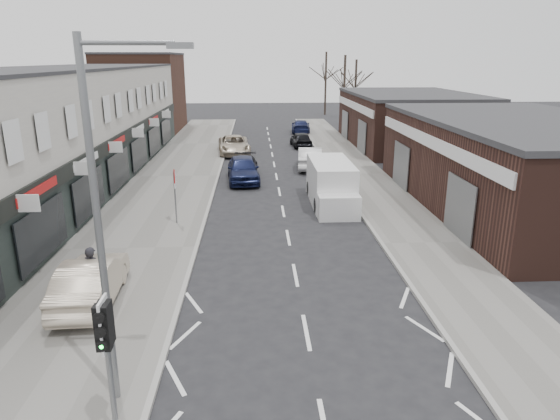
{
  "coord_description": "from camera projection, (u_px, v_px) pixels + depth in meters",
  "views": [
    {
      "loc": [
        -1.41,
        -10.8,
        7.64
      ],
      "look_at": [
        -0.58,
        5.71,
        2.6
      ],
      "focal_mm": 32.0,
      "sensor_mm": 36.0,
      "label": 1
    }
  ],
  "objects": [
    {
      "name": "pavement_left",
      "position": [
        176.0,
        177.0,
        33.29
      ],
      "size": [
        5.5,
        64.0,
        0.12
      ],
      "primitive_type": "cube",
      "color": "slate",
      "rests_on": "ground"
    },
    {
      "name": "warning_sign",
      "position": [
        175.0,
        180.0,
        23.19
      ],
      "size": [
        0.12,
        0.8,
        2.7
      ],
      "color": "slate",
      "rests_on": "pavement_left"
    },
    {
      "name": "tree_far_b",
      "position": [
        354.0,
        120.0,
        64.75
      ],
      "size": [
        3.6,
        3.6,
        7.5
      ],
      "primitive_type": null,
      "color": "#382D26",
      "rests_on": "ground"
    },
    {
      "name": "traffic_light",
      "position": [
        106.0,
        337.0,
        9.77
      ],
      "size": [
        0.28,
        0.6,
        3.1
      ],
      "color": "slate",
      "rests_on": "pavement_left"
    },
    {
      "name": "parked_car_left_c",
      "position": [
        234.0,
        145.0,
        41.34
      ],
      "size": [
        2.94,
        5.58,
        1.5
      ],
      "primitive_type": "imported",
      "rotation": [
        0.0,
        0.0,
        0.09
      ],
      "color": "#B3A58F",
      "rests_on": "ground"
    },
    {
      "name": "right_unit_far",
      "position": [
        409.0,
        120.0,
        45.04
      ],
      "size": [
        10.0,
        16.0,
        4.5
      ],
      "primitive_type": "cube",
      "color": "#39201A",
      "rests_on": "ground"
    },
    {
      "name": "tree_far_c",
      "position": [
        325.0,
        115.0,
        70.34
      ],
      "size": [
        3.6,
        3.6,
        8.5
      ],
      "primitive_type": null,
      "color": "#382D26",
      "rests_on": "ground"
    },
    {
      "name": "parked_car_right_b",
      "position": [
        301.0,
        139.0,
        44.63
      ],
      "size": [
        1.88,
        4.06,
        1.35
      ],
      "primitive_type": "imported",
      "rotation": [
        0.0,
        0.0,
        3.22
      ],
      "color": "black",
      "rests_on": "ground"
    },
    {
      "name": "street_lamp",
      "position": [
        105.0,
        211.0,
        10.28
      ],
      "size": [
        2.23,
        0.22,
        8.0
      ],
      "color": "slate",
      "rests_on": "pavement_left"
    },
    {
      "name": "parked_car_right_a",
      "position": [
        310.0,
        158.0,
        35.87
      ],
      "size": [
        2.07,
        4.82,
        1.54
      ],
      "primitive_type": "imported",
      "rotation": [
        0.0,
        0.0,
        3.05
      ],
      "color": "silver",
      "rests_on": "ground"
    },
    {
      "name": "white_van",
      "position": [
        331.0,
        184.0,
        26.96
      ],
      "size": [
        2.14,
        5.98,
        2.33
      ],
      "rotation": [
        0.0,
        0.0,
        -0.0
      ],
      "color": "white",
      "rests_on": "ground"
    },
    {
      "name": "parked_car_right_c",
      "position": [
        301.0,
        126.0,
        53.27
      ],
      "size": [
        2.23,
        4.79,
        1.35
      ],
      "primitive_type": "imported",
      "rotation": [
        0.0,
        0.0,
        3.07
      ],
      "color": "#141A40",
      "rests_on": "ground"
    },
    {
      "name": "ground",
      "position": [
        314.0,
        373.0,
        12.61
      ],
      "size": [
        160.0,
        160.0,
        0.0
      ],
      "primitive_type": "plane",
      "color": "black",
      "rests_on": "ground"
    },
    {
      "name": "pedestrian",
      "position": [
        93.0,
        273.0,
        16.1
      ],
      "size": [
        0.76,
        0.64,
        1.77
      ],
      "primitive_type": "imported",
      "rotation": [
        0.0,
        0.0,
        2.74
      ],
      "color": "black",
      "rests_on": "pavement_left"
    },
    {
      "name": "parked_car_left_a",
      "position": [
        243.0,
        169.0,
        31.99
      ],
      "size": [
        2.29,
        4.95,
        1.64
      ],
      "primitive_type": "imported",
      "rotation": [
        0.0,
        0.0,
        0.07
      ],
      "color": "#141A3F",
      "rests_on": "ground"
    },
    {
      "name": "sedan_on_pavement",
      "position": [
        91.0,
        280.0,
        15.89
      ],
      "size": [
        1.77,
        4.53,
        1.47
      ],
      "primitive_type": "imported",
      "rotation": [
        0.0,
        0.0,
        3.19
      ],
      "color": "beige",
      "rests_on": "pavement_left"
    },
    {
      "name": "right_unit_near",
      "position": [
        523.0,
        166.0,
        25.94
      ],
      "size": [
        10.0,
        18.0,
        4.5
      ],
      "primitive_type": "cube",
      "color": "#39201A",
      "rests_on": "ground"
    },
    {
      "name": "shop_terrace_left",
      "position": [
        51.0,
        130.0,
        29.55
      ],
      "size": [
        8.0,
        41.0,
        7.1
      ],
      "primitive_type": "cube",
      "color": "beige",
      "rests_on": "ground"
    },
    {
      "name": "pavement_right",
      "position": [
        361.0,
        175.0,
        33.89
      ],
      "size": [
        3.5,
        64.0,
        0.12
      ],
      "primitive_type": "cube",
      "color": "slate",
      "rests_on": "ground"
    },
    {
      "name": "brick_block_far",
      "position": [
        142.0,
        93.0,
        53.78
      ],
      "size": [
        8.0,
        10.0,
        8.0
      ],
      "primitive_type": "cube",
      "color": "#4C2C20",
      "rests_on": "ground"
    },
    {
      "name": "parked_car_left_b",
      "position": [
        244.0,
        166.0,
        33.64
      ],
      "size": [
        1.96,
        4.48,
        1.28
      ],
      "primitive_type": "imported",
      "rotation": [
        0.0,
        0.0,
        -0.04
      ],
      "color": "black",
      "rests_on": "ground"
    },
    {
      "name": "tree_far_a",
      "position": [
        343.0,
        126.0,
        58.9
      ],
      "size": [
        3.6,
        3.6,
        8.0
      ],
      "primitive_type": null,
      "color": "#382D26",
      "rests_on": "ground"
    }
  ]
}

